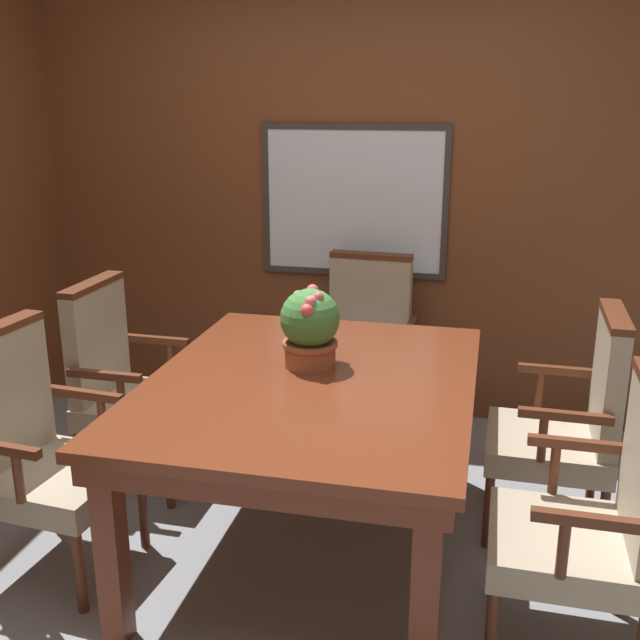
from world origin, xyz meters
name	(u,v)px	position (x,y,z in m)	size (l,w,h in m)	color
ground_plane	(264,580)	(0.00, 0.00, 0.00)	(14.00, 14.00, 0.00)	gray
wall_back	(352,210)	(0.00, 1.83, 1.23)	(7.20, 0.08, 2.45)	brown
dining_table	(312,400)	(0.13, 0.27, 0.69)	(1.29, 1.63, 0.78)	maroon
chair_right_far	(571,420)	(1.19, 0.66, 0.53)	(0.53, 0.57, 1.02)	#562B19
chair_left_near	(37,447)	(-0.90, -0.08, 0.53)	(0.57, 0.59, 1.02)	#562B19
chair_left_far	(125,380)	(-0.91, 0.66, 0.53)	(0.53, 0.57, 1.02)	#562B19
chair_head_far	(364,343)	(0.14, 1.49, 0.53)	(0.58, 0.56, 1.02)	#562B19
chair_right_near	(597,515)	(1.21, -0.11, 0.53)	(0.53, 0.57, 1.02)	#562B19
potted_plant	(310,327)	(0.10, 0.41, 0.95)	(0.25, 0.26, 0.34)	#9E5638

